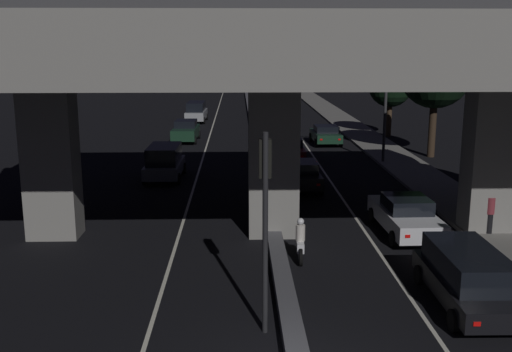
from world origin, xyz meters
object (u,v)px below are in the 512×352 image
object	(u,v)px
car_silver_third_oncoming	(196,111)
motorcycle_white_filtering_near	(300,242)
car_black_lead	(468,276)
car_dark_green_second_oncoming	(186,131)
motorcycle_black_filtering_far	(276,165)
pedestrian_on_sidewalk	(490,213)
car_dark_red_fourth	(289,149)
car_dark_green_fifth	(326,134)
car_black_third	(300,174)
traffic_light_left_of_median	(265,198)
car_white_second	(405,215)
car_grey_lead_oncoming	(164,161)
street_lamp	(382,88)
motorcycle_blue_filtering_mid	(283,192)

from	to	relation	value
car_silver_third_oncoming	motorcycle_white_filtering_near	bearing A→B (deg)	10.89
car_black_lead	car_dark_green_second_oncoming	bearing A→B (deg)	20.00
motorcycle_black_filtering_far	pedestrian_on_sidewalk	bearing A→B (deg)	-150.28
car_dark_red_fourth	car_dark_green_fifth	bearing A→B (deg)	-26.24
car_black_third	car_dark_red_fourth	bearing A→B (deg)	-1.77
traffic_light_left_of_median	car_white_second	world-z (taller)	traffic_light_left_of_median
car_silver_third_oncoming	car_white_second	bearing A→B (deg)	18.36
car_silver_third_oncoming	motorcycle_white_filtering_near	xyz separation A→B (m)	(6.10, -38.04, -0.38)
car_dark_green_fifth	car_dark_green_second_oncoming	world-z (taller)	car_dark_green_second_oncoming
pedestrian_on_sidewalk	car_grey_lead_oncoming	bearing A→B (deg)	142.03
car_dark_green_fifth	motorcycle_white_filtering_near	bearing A→B (deg)	168.45
traffic_light_left_of_median	street_lamp	size ratio (longest dim) A/B	0.65
car_black_third	street_lamp	bearing A→B (deg)	-41.90
car_dark_red_fourth	car_dark_green_fifth	size ratio (longest dim) A/B	1.16
motorcycle_white_filtering_near	car_black_third	bearing A→B (deg)	-2.51
car_dark_red_fourth	pedestrian_on_sidewalk	size ratio (longest dim) A/B	2.97
car_dark_red_fourth	car_dark_green_fifth	xyz separation A→B (m)	(3.23, 6.26, -0.00)
car_black_lead	car_silver_third_oncoming	bearing A→B (deg)	14.78
car_grey_lead_oncoming	pedestrian_on_sidewalk	bearing A→B (deg)	52.89
car_dark_red_fourth	car_silver_third_oncoming	size ratio (longest dim) A/B	0.99
car_dark_green_fifth	motorcycle_black_filtering_far	world-z (taller)	motorcycle_black_filtering_far
motorcycle_blue_filtering_mid	car_grey_lead_oncoming	bearing A→B (deg)	48.45
motorcycle_white_filtering_near	car_dark_green_second_oncoming	bearing A→B (deg)	16.48
motorcycle_blue_filtering_mid	car_silver_third_oncoming	bearing A→B (deg)	12.84
car_dark_green_fifth	pedestrian_on_sidewalk	bearing A→B (deg)	-173.40
car_silver_third_oncoming	motorcycle_black_filtering_far	world-z (taller)	car_silver_third_oncoming
car_white_second	pedestrian_on_sidewalk	xyz separation A→B (m)	(3.07, -0.53, 0.22)
car_black_third	motorcycle_white_filtering_near	bearing A→B (deg)	173.10
traffic_light_left_of_median	car_black_lead	size ratio (longest dim) A/B	1.08
traffic_light_left_of_median	car_dark_red_fourth	bearing A→B (deg)	83.62
motorcycle_white_filtering_near	motorcycle_blue_filtering_mid	distance (m)	7.16
car_black_third	car_silver_third_oncoming	distance (m)	28.60
car_dark_green_fifth	motorcycle_white_filtering_near	distance (m)	24.73
motorcycle_white_filtering_near	motorcycle_black_filtering_far	xyz separation A→B (m)	(0.02, 13.52, 0.02)
car_dark_red_fourth	motorcycle_white_filtering_near	world-z (taller)	motorcycle_white_filtering_near
traffic_light_left_of_median	motorcycle_black_filtering_far	xyz separation A→B (m)	(1.46, 18.70, -2.88)
car_dark_green_second_oncoming	motorcycle_black_filtering_far	xyz separation A→B (m)	(6.12, -12.61, -0.18)
traffic_light_left_of_median	car_silver_third_oncoming	distance (m)	43.55
traffic_light_left_of_median	car_black_lead	distance (m)	6.50
car_black_third	motorcycle_black_filtering_far	distance (m)	3.33
car_white_second	motorcycle_white_filtering_near	bearing A→B (deg)	121.19
car_dark_green_second_oncoming	pedestrian_on_sidewalk	xyz separation A→B (m)	(13.56, -23.85, 0.14)
car_black_lead	car_silver_third_oncoming	world-z (taller)	car_silver_third_oncoming
car_black_lead	car_dark_green_fifth	bearing A→B (deg)	0.67
traffic_light_left_of_median	motorcycle_blue_filtering_mid	distance (m)	12.75
car_white_second	pedestrian_on_sidewalk	distance (m)	3.13
traffic_light_left_of_median	motorcycle_black_filtering_far	world-z (taller)	traffic_light_left_of_median
car_dark_red_fourth	car_silver_third_oncoming	distance (m)	21.24
street_lamp	car_grey_lead_oncoming	world-z (taller)	street_lamp
car_black_third	car_silver_third_oncoming	world-z (taller)	car_silver_third_oncoming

